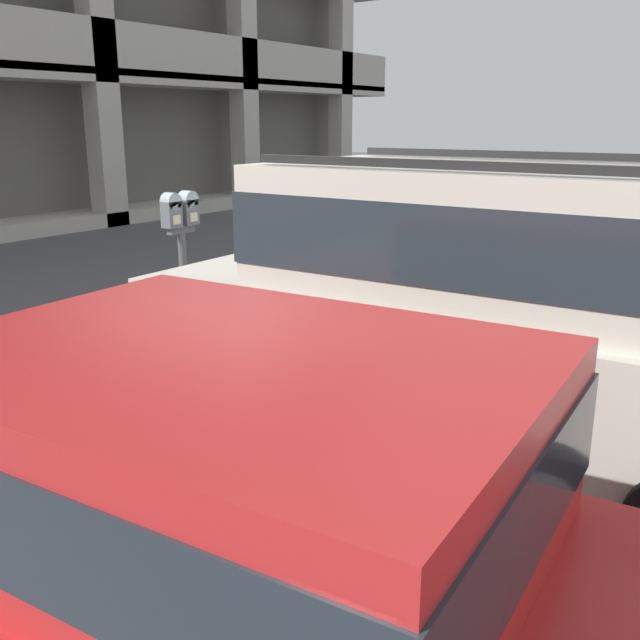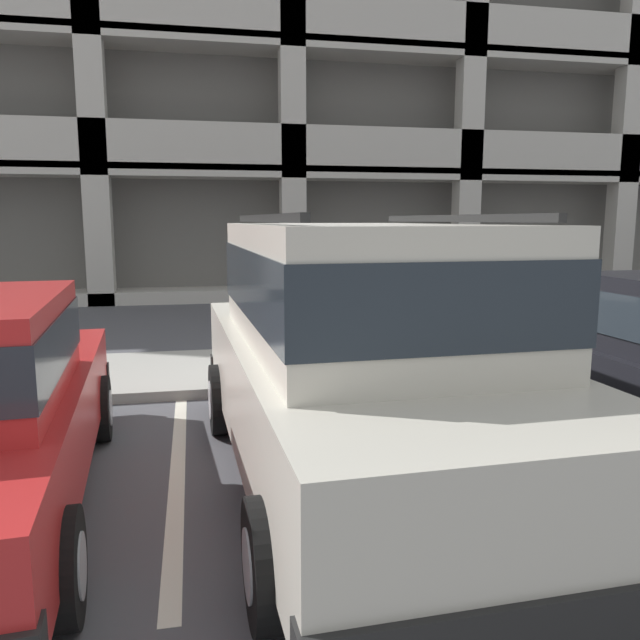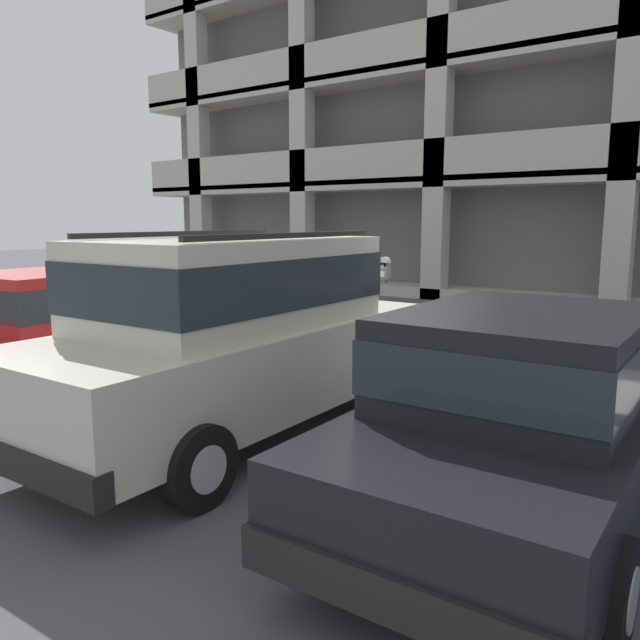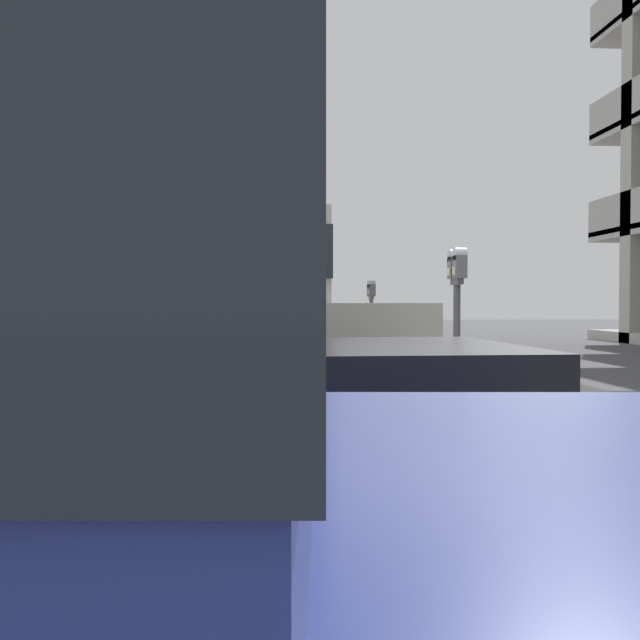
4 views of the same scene
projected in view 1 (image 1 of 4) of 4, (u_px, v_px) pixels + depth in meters
ground_plane at (230, 383)px, 6.44m from camera, size 80.00×80.00×0.10m
sidewalk at (133, 347)px, 7.13m from camera, size 40.00×2.20×0.12m
parking_stall_lines at (443, 364)px, 6.80m from camera, size 11.86×4.80×0.01m
silver_suv at (484, 302)px, 4.70m from camera, size 2.13×4.84×2.03m
red_sedan at (194, 531)px, 2.57m from camera, size 2.05×4.59×1.54m
dark_hatchback at (600, 269)px, 7.06m from camera, size 1.93×4.52×1.54m
parking_meter_near at (182, 238)px, 6.14m from camera, size 0.35×0.12×1.54m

